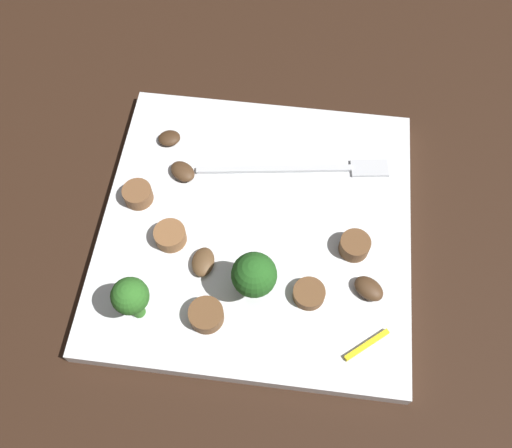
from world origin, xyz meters
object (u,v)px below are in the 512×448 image
object	(u,v)px
fork	(308,169)
sausage_slice_1	(170,236)
mushroom_3	(203,262)
plate	(256,228)
broccoli_floret_1	(131,297)
mushroom_2	(169,138)
broccoli_floret_0	(254,275)
sausage_slice_0	(206,315)
pepper_strip_1	(367,345)
mushroom_1	(369,289)
sausage_slice_4	(309,294)
sausage_slice_3	(138,194)
sausage_slice_2	(355,246)
mushroom_0	(183,171)

from	to	relation	value
fork	sausage_slice_1	xyz separation A→B (m)	(-0.11, -0.09, 0.01)
fork	mushroom_3	xyz separation A→B (m)	(-0.08, -0.11, 0.00)
plate	broccoli_floret_1	xyz separation A→B (m)	(-0.08, -0.09, 0.04)
mushroom_2	broccoli_floret_0	bearing A→B (deg)	-55.19
broccoli_floret_1	sausage_slice_0	distance (m)	0.06
broccoli_floret_1	pepper_strip_1	xyz separation A→B (m)	(0.19, -0.00, -0.03)
sausage_slice_0	pepper_strip_1	world-z (taller)	sausage_slice_0
mushroom_1	pepper_strip_1	bearing A→B (deg)	-89.49
broccoli_floret_0	sausage_slice_4	bearing A→B (deg)	3.46
sausage_slice_3	pepper_strip_1	world-z (taller)	sausage_slice_3
pepper_strip_1	plate	bearing A→B (deg)	135.86
broccoli_floret_1	sausage_slice_2	xyz separation A→B (m)	(0.17, 0.08, -0.03)
sausage_slice_0	mushroom_1	distance (m)	0.14
mushroom_3	pepper_strip_1	size ratio (longest dim) A/B	0.64
fork	mushroom_0	size ratio (longest dim) A/B	6.99
sausage_slice_2	mushroom_2	world-z (taller)	sausage_slice_2
sausage_slice_1	broccoli_floret_1	bearing A→B (deg)	-100.73
broccoli_floret_0	mushroom_3	size ratio (longest dim) A/B	2.10
fork	mushroom_3	size ratio (longest dim) A/B	6.65
broccoli_floret_1	mushroom_3	bearing A→B (deg)	47.08
broccoli_floret_0	sausage_slice_4	size ratio (longest dim) A/B	2.12
sausage_slice_2	sausage_slice_0	bearing A→B (deg)	-146.60
broccoli_floret_1	sausage_slice_4	xyz separation A→B (m)	(0.14, 0.03, -0.03)
fork	broccoli_floret_0	distance (m)	0.14
fork	mushroom_2	size ratio (longest dim) A/B	8.46
mushroom_1	plate	bearing A→B (deg)	152.87
plate	fork	distance (m)	0.08
sausage_slice_1	sausage_slice_4	xyz separation A→B (m)	(0.12, -0.04, -0.00)
sausage_slice_0	mushroom_2	distance (m)	0.18
plate	fork	bearing A→B (deg)	56.95
plate	broccoli_floret_1	world-z (taller)	broccoli_floret_1
sausage_slice_0	mushroom_3	size ratio (longest dim) A/B	1.05
sausage_slice_3	mushroom_3	size ratio (longest dim) A/B	0.98
sausage_slice_1	mushroom_0	bearing A→B (deg)	91.80
broccoli_floret_1	mushroom_2	world-z (taller)	broccoli_floret_1
sausage_slice_3	mushroom_3	distance (m)	0.09
fork	sausage_slice_1	distance (m)	0.14
mushroom_2	mushroom_3	bearing A→B (deg)	-66.46
sausage_slice_2	mushroom_1	bearing A→B (deg)	-70.00
sausage_slice_3	mushroom_0	distance (m)	0.05
fork	pepper_strip_1	distance (m)	0.17
broccoli_floret_1	mushroom_0	bearing A→B (deg)	85.44
mushroom_1	sausage_slice_1	bearing A→B (deg)	171.01
mushroom_1	mushroom_2	xyz separation A→B (m)	(-0.19, 0.13, -0.00)
sausage_slice_3	sausage_slice_4	bearing A→B (deg)	-24.96
sausage_slice_4	sausage_slice_2	bearing A→B (deg)	53.32
sausage_slice_3	sausage_slice_4	xyz separation A→B (m)	(0.16, -0.07, -0.00)
mushroom_0	sausage_slice_0	bearing A→B (deg)	-71.54
broccoli_floret_0	mushroom_3	bearing A→B (deg)	156.59
mushroom_0	mushroom_1	bearing A→B (deg)	-28.61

